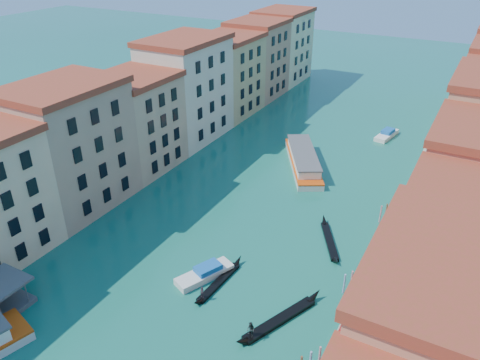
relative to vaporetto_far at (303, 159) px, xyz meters
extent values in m
cube|color=tan|center=(-26.96, -29.98, 8.16)|extent=(12.00, 17.00, 19.00)
cube|color=brown|center=(-26.96, -29.98, 18.16)|extent=(12.80, 17.40, 1.00)
cube|color=tan|center=(-26.96, -14.48, 6.91)|extent=(12.00, 14.00, 16.50)
cube|color=brown|center=(-26.96, -14.48, 15.66)|extent=(12.80, 14.40, 1.00)
cube|color=beige|center=(-26.96, 1.52, 8.66)|extent=(12.00, 18.00, 20.00)
cube|color=brown|center=(-26.96, 1.52, 19.16)|extent=(12.80, 18.40, 1.00)
cube|color=tan|center=(-26.96, 18.52, 7.41)|extent=(12.00, 16.00, 17.50)
cube|color=brown|center=(-26.96, 18.52, 16.66)|extent=(12.80, 16.40, 1.00)
cube|color=tan|center=(-26.96, 34.02, 7.91)|extent=(12.00, 15.00, 18.50)
cube|color=brown|center=(-26.96, 34.02, 17.66)|extent=(12.80, 15.40, 1.00)
cube|color=beige|center=(-26.96, 50.02, 8.16)|extent=(12.00, 17.00, 19.00)
cube|color=brown|center=(-26.96, 50.02, 18.16)|extent=(12.80, 17.40, 1.00)
cube|color=brown|center=(29.04, -45.98, 18.16)|extent=(12.80, 17.40, 1.00)
cube|color=#CBA98B|center=(29.04, -30.48, 6.91)|extent=(12.00, 14.00, 16.50)
cube|color=brown|center=(29.04, -30.48, 15.66)|extent=(12.80, 14.40, 1.00)
cube|color=#B96246|center=(29.04, -15.48, 7.66)|extent=(12.00, 16.00, 18.00)
cube|color=gray|center=(21.04, -4.48, -0.84)|extent=(4.00, 140.00, 1.00)
cylinder|color=#525254|center=(19.84, -40.88, 0.16)|extent=(0.12, 0.12, 3.00)
cube|color=maroon|center=(21.24, -30.48, 1.66)|extent=(3.20, 12.60, 0.25)
cylinder|color=#525254|center=(19.84, -34.68, 0.16)|extent=(0.12, 0.12, 3.00)
cylinder|color=#525254|center=(19.84, -26.28, 0.16)|extent=(0.12, 0.12, 3.00)
cylinder|color=#50371B|center=(18.74, -42.48, -0.04)|extent=(0.24, 0.24, 3.20)
cylinder|color=#50371B|center=(17.54, -30.48, -0.04)|extent=(0.24, 0.24, 3.20)
cylinder|color=#50371B|center=(18.14, -29.48, -0.04)|extent=(0.24, 0.24, 3.20)
cylinder|color=#50371B|center=(18.74, -28.48, -0.04)|extent=(0.24, 0.24, 3.20)
cylinder|color=#50371B|center=(17.54, -12.48, -0.04)|extent=(0.24, 0.24, 3.20)
cylinder|color=#50371B|center=(18.14, -11.48, -0.04)|extent=(0.24, 0.24, 3.20)
cylinder|color=#50371B|center=(18.74, -10.48, -0.04)|extent=(0.24, 0.24, 3.20)
cube|color=silver|center=(0.00, 0.00, -0.74)|extent=(13.85, 19.56, 1.20)
cube|color=white|center=(0.00, 0.00, 0.56)|extent=(11.43, 15.85, 1.60)
cube|color=#525254|center=(0.00, 0.00, 1.51)|extent=(11.93, 16.43, 0.25)
cube|color=#CF470C|center=(0.00, 0.00, -0.19)|extent=(13.89, 19.59, 0.25)
cube|color=black|center=(3.19, -36.36, -1.14)|extent=(1.51, 8.33, 0.41)
cone|color=black|center=(3.46, -31.77, -0.79)|extent=(0.94, 1.90, 1.55)
cone|color=black|center=(2.91, -40.95, -0.88)|extent=(0.92, 1.58, 1.36)
imported|color=#2E2028|center=(2.98, -39.85, -0.18)|extent=(0.60, 0.41, 1.59)
cube|color=black|center=(12.63, -38.57, -1.09)|extent=(5.17, 9.87, 0.51)
cone|color=black|center=(14.87, -33.36, -0.66)|extent=(1.84, 2.50, 1.90)
cone|color=black|center=(10.39, -43.78, -0.77)|extent=(1.68, 2.13, 1.68)
imported|color=#232D2C|center=(10.93, -42.53, 0.09)|extent=(1.17, 1.06, 1.96)
cube|color=black|center=(12.56, -21.16, -1.12)|extent=(5.28, 8.36, 0.45)
cone|color=black|center=(10.16, -16.81, -0.74)|extent=(1.75, 2.18, 1.67)
cone|color=black|center=(14.96, -25.52, -0.84)|extent=(1.58, 1.88, 1.47)
cube|color=silver|center=(0.94, -36.18, -0.89)|extent=(5.40, 8.07, 0.89)
cube|color=#145CAA|center=(1.17, -35.67, -0.12)|extent=(3.18, 3.85, 0.78)
cube|color=white|center=(10.62, 21.53, -0.90)|extent=(3.71, 7.95, 0.87)
cube|color=#145CAA|center=(10.72, 22.07, -0.14)|extent=(2.51, 3.57, 0.76)
camera|label=1|loc=(27.52, -75.37, 38.30)|focal=35.00mm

